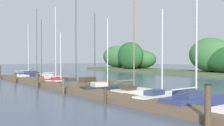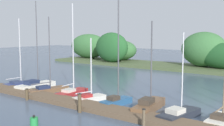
# 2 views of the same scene
# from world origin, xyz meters

# --- Properties ---
(dock_pier) EXTENTS (30.48, 1.80, 0.35)m
(dock_pier) POSITION_xyz_m (0.00, 12.75, 0.17)
(dock_pier) COLOR brown
(dock_pier) RESTS_ON ground
(far_shore) EXTENTS (60.18, 8.56, 5.59)m
(far_shore) POSITION_xyz_m (-10.71, 38.56, 2.13)
(far_shore) COLOR #4C5B38
(far_shore) RESTS_ON ground
(sailboat_0) EXTENTS (1.49, 3.29, 6.89)m
(sailboat_0) POSITION_xyz_m (-13.89, 14.87, 0.35)
(sailboat_0) COLOR navy
(sailboat_0) RESTS_ON ground
(sailboat_1) EXTENTS (1.50, 4.36, 8.47)m
(sailboat_1) POSITION_xyz_m (-11.25, 14.90, 0.41)
(sailboat_1) COLOR silver
(sailboat_1) RESTS_ON ground
(sailboat_2) EXTENTS (1.81, 4.06, 6.93)m
(sailboat_2) POSITION_xyz_m (-9.15, 14.61, 0.34)
(sailboat_2) COLOR brown
(sailboat_2) RESTS_ON ground
(sailboat_3) EXTENTS (1.40, 3.72, 8.00)m
(sailboat_3) POSITION_xyz_m (-6.70, 15.24, 0.43)
(sailboat_3) COLOR maroon
(sailboat_3) RESTS_ON ground
(sailboat_4) EXTENTS (1.68, 2.95, 5.06)m
(sailboat_4) POSITION_xyz_m (-4.00, 14.49, 0.34)
(sailboat_4) COLOR silver
(sailboat_4) RESTS_ON ground
(sailboat_5) EXTENTS (1.23, 3.02, 8.01)m
(sailboat_5) POSITION_xyz_m (-1.50, 14.77, 0.48)
(sailboat_5) COLOR #285684
(sailboat_5) RESTS_ON ground
(sailboat_6) EXTENTS (1.57, 4.40, 6.31)m
(sailboat_6) POSITION_xyz_m (1.20, 14.98, 0.41)
(sailboat_6) COLOR brown
(sailboat_6) RESTS_ON ground
(sailboat_7) EXTENTS (1.71, 3.84, 5.52)m
(sailboat_7) POSITION_xyz_m (3.70, 14.45, 0.31)
(sailboat_7) COLOR #232833
(sailboat_7) RESTS_ON ground
(sailboat_8) EXTENTS (1.32, 2.97, 8.20)m
(sailboat_8) POSITION_xyz_m (6.18, 14.92, 0.39)
(sailboat_8) COLOR silver
(sailboat_8) RESTS_ON ground
(mooring_piling_1) EXTENTS (0.26, 0.26, 0.95)m
(mooring_piling_1) POSITION_xyz_m (-8.24, 11.55, 0.48)
(mooring_piling_1) COLOR #4C3D28
(mooring_piling_1) RESTS_ON ground
(mooring_piling_2) EXTENTS (0.29, 0.29, 1.34)m
(mooring_piling_2) POSITION_xyz_m (-2.39, 11.55, 0.68)
(mooring_piling_2) COLOR #4C3D28
(mooring_piling_2) RESTS_ON ground
(mooring_piling_3) EXTENTS (0.20, 0.20, 1.16)m
(mooring_piling_3) POSITION_xyz_m (2.77, 11.41, 0.59)
(mooring_piling_3) COLOR brown
(mooring_piling_3) RESTS_ON ground
(channel_buoy_0) EXTENTS (0.48, 0.48, 0.65)m
(channel_buoy_0) POSITION_xyz_m (-2.74, 7.98, 0.25)
(channel_buoy_0) COLOR #23843D
(channel_buoy_0) RESTS_ON ground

